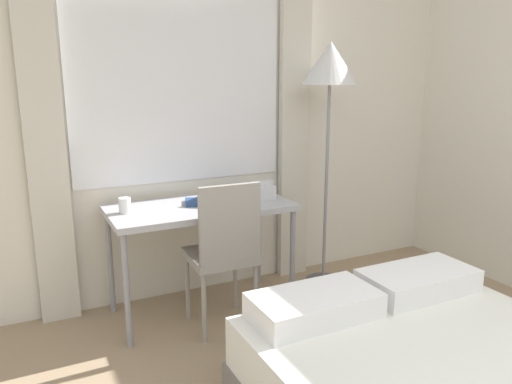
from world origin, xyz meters
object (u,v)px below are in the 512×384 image
object	(u,v)px
standing_lamp	(330,75)
mug	(125,206)
desk_chair	(224,247)
book	(207,201)
telephone	(262,191)
desk	(201,214)

from	to	relation	value
standing_lamp	mug	distance (m)	1.68
desk_chair	book	world-z (taller)	desk_chair
book	desk_chair	bearing A→B (deg)	-93.45
desk_chair	telephone	distance (m)	0.56
desk	standing_lamp	distance (m)	1.34
book	telephone	bearing A→B (deg)	-6.03
telephone	mug	xyz separation A→B (m)	(-0.93, 0.04, -0.01)
desk	book	world-z (taller)	book
desk_chair	book	xyz separation A→B (m)	(0.02, 0.33, 0.21)
standing_lamp	telephone	world-z (taller)	standing_lamp
standing_lamp	book	bearing A→B (deg)	179.75
mug	standing_lamp	bearing A→B (deg)	-0.16
book	desk	bearing A→B (deg)	-160.84
standing_lamp	book	world-z (taller)	standing_lamp
desk	desk_chair	world-z (taller)	desk_chair
standing_lamp	telephone	bearing A→B (deg)	-176.21
desk	mug	bearing A→B (deg)	177.79
book	mug	world-z (taller)	mug
book	mug	distance (m)	0.54
desk_chair	standing_lamp	bearing A→B (deg)	20.69
desk	standing_lamp	xyz separation A→B (m)	(1.00, 0.01, 0.89)
telephone	mug	size ratio (longest dim) A/B	1.77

